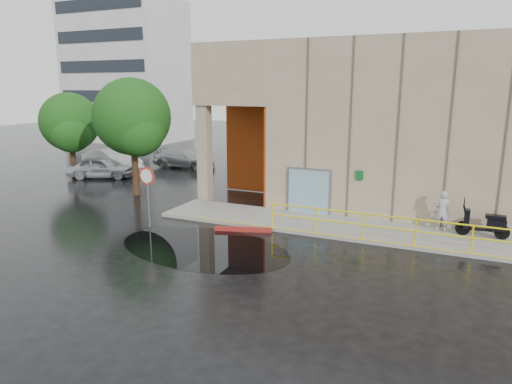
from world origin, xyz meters
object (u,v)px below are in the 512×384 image
(person, at_px, (442,211))
(car_b, at_px, (112,161))
(scooter, at_px, (484,216))
(red_curb, at_px, (243,229))
(tree_far, at_px, (70,125))
(tree_near, at_px, (134,120))
(car_a, at_px, (101,167))
(car_c, at_px, (184,158))
(stop_sign, at_px, (147,184))

(person, height_order, car_b, person)
(scooter, bearing_deg, person, 173.76)
(red_curb, relative_size, tree_far, 0.43)
(tree_near, bearing_deg, red_curb, -23.40)
(car_a, height_order, tree_far, tree_far)
(red_curb, height_order, car_a, car_a)
(person, height_order, red_curb, person)
(scooter, bearing_deg, car_c, 153.56)
(car_b, bearing_deg, tree_far, 172.14)
(car_a, height_order, car_c, car_a)
(red_curb, height_order, tree_near, tree_near)
(car_c, bearing_deg, tree_near, -166.09)
(scooter, relative_size, stop_sign, 0.74)
(car_a, bearing_deg, person, -123.97)
(red_curb, bearing_deg, car_b, 149.03)
(car_a, xyz_separation_m, tree_near, (5.39, -3.04, 3.44))
(red_curb, bearing_deg, car_a, 154.16)
(stop_sign, relative_size, car_c, 0.55)
(car_c, height_order, tree_far, tree_far)
(person, relative_size, scooter, 0.86)
(stop_sign, height_order, tree_near, tree_near)
(scooter, xyz_separation_m, car_b, (-23.53, 5.93, -0.20))
(car_c, height_order, tree_near, tree_near)
(person, distance_m, car_a, 21.47)
(tree_far, bearing_deg, person, -7.85)
(car_a, distance_m, car_c, 6.41)
(car_b, height_order, car_c, car_b)
(car_a, distance_m, tree_near, 7.08)
(stop_sign, xyz_separation_m, car_b, (-10.50, 9.76, -1.10))
(person, bearing_deg, scooter, 169.62)
(red_curb, xyz_separation_m, tree_near, (-8.22, 3.56, 4.07))
(stop_sign, bearing_deg, tree_far, 172.75)
(car_a, height_order, tree_near, tree_near)
(person, relative_size, car_c, 0.35)
(stop_sign, relative_size, tree_near, 0.41)
(tree_near, distance_m, tree_far, 7.64)
(person, bearing_deg, tree_near, -7.19)
(person, bearing_deg, car_b, -19.52)
(person, distance_m, stop_sign, 12.20)
(scooter, distance_m, tree_far, 24.84)
(stop_sign, bearing_deg, red_curb, 40.06)
(car_b, bearing_deg, person, -92.53)
(person, bearing_deg, car_c, -32.06)
(red_curb, bearing_deg, scooter, 16.83)
(scooter, relative_size, car_b, 0.40)
(car_c, bearing_deg, red_curb, -141.46)
(car_a, relative_size, car_b, 0.85)
(tree_near, bearing_deg, tree_far, 160.83)
(stop_sign, bearing_deg, tree_near, 157.25)
(person, relative_size, car_b, 0.34)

